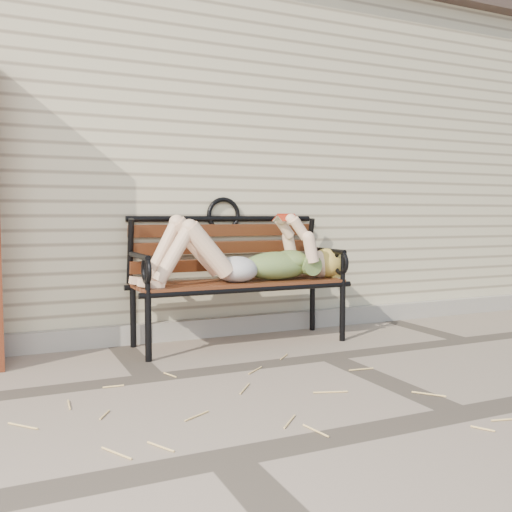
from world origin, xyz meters
name	(u,v)px	position (x,y,z in m)	size (l,w,h in m)	color
ground	(329,357)	(0.00, 0.00, 0.00)	(80.00, 80.00, 0.00)	#7C6D5F
house_wall	(192,171)	(0.00, 3.00, 1.50)	(8.00, 4.00, 3.00)	beige
house_roof	(191,24)	(0.00, 3.00, 3.15)	(8.30, 4.30, 0.30)	#453631
foundation_strip	(268,322)	(0.00, 0.97, 0.07)	(8.00, 0.10, 0.15)	gray
garden_bench	(235,260)	(-0.40, 0.74, 0.63)	(1.74, 0.69, 1.13)	black
reading_woman	(243,257)	(-0.39, 0.60, 0.67)	(1.64, 0.37, 0.52)	#0A3C49
straw_scatter	(123,416)	(-1.54, -0.61, 0.01)	(2.74, 1.71, 0.01)	#E9C272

